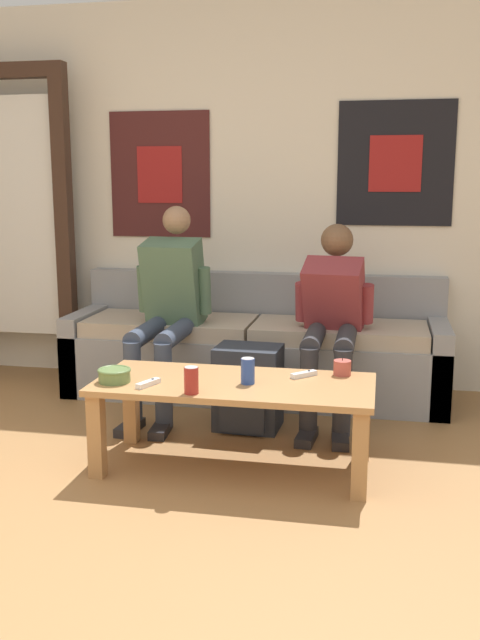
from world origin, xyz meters
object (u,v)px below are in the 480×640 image
Objects in this scene: person_seated_teen at (332,314)px; drink_can_blue at (248,371)px; couch at (256,352)px; game_controller_near_left at (304,374)px; ceramic_bowl at (114,374)px; drink_can_red at (191,380)px; pillar_candle at (342,368)px; game_controller_near_right at (148,383)px; backpack at (248,390)px; person_seated_adult at (168,303)px; coffee_table at (234,396)px.

person_seated_teen is 9.06× the size of drink_can_blue.
game_controller_near_left is (0.43, -1.08, 0.17)m from couch.
person_seated_teen reaches higher than ceramic_bowl.
drink_can_blue and drink_can_red have the same top height.
couch is at bearing 88.62° from drink_can_red.
pillar_candle is at bearing 17.54° from ceramic_bowl.
game_controller_near_left is 0.87× the size of game_controller_near_right.
game_controller_near_left is at bearing -159.42° from pillar_candle.
backpack is at bearing -83.57° from couch.
person_seated_adult is at bearing -178.08° from person_seated_teen.
pillar_candle is (1.06, 0.34, 0.00)m from ceramic_bowl.
backpack is at bearing -144.21° from person_seated_teen.
backpack is (-0.04, 0.56, -0.14)m from coffee_table.
couch is 1.24m from coffee_table.
coffee_table is 0.56m from pillar_candle.
couch reaches higher than drink_can_red.
person_seated_teen is at bearing 98.55° from pillar_candle.
game_controller_near_left is at bearing 23.13° from game_controller_near_right.
pillar_candle is (0.10, -0.67, -0.15)m from person_seated_teen.
person_seated_teen reaches higher than drink_can_red.
ceramic_bowl is 1.29× the size of drink_can_red.
backpack is at bearing 100.60° from drink_can_blue.
couch is 1.18m from game_controller_near_left.
coffee_table is 2.82× the size of backpack.
person_seated_adult is 1.04m from game_controller_near_right.
person_seated_adult is 0.75m from backpack.
pillar_candle is (0.62, -1.02, 0.19)m from couch.
game_controller_near_right is at bearing -100.89° from couch.
drink_can_red is at bearing -141.20° from game_controller_near_left.
couch reaches higher than backpack.
person_seated_teen is 0.69m from pillar_candle.
person_seated_teen is at bearing 83.62° from game_controller_near_left.
ceramic_bowl is (-0.45, -1.35, 0.19)m from couch.
drink_can_blue is at bearing -110.08° from person_seated_teen.
person_seated_adult is at bearing 112.00° from drink_can_red.
couch reaches higher than ceramic_bowl.
backpack is 0.82m from game_controller_near_right.
person_seated_adult reaches higher than drink_can_blue.
person_seated_adult reaches higher than drink_can_red.
backpack is 3.74× the size of game_controller_near_left.
pillar_candle is 0.70× the size of drink_can_blue.
person_seated_teen is 0.67m from backpack.
drink_can_red is (-0.11, -0.79, 0.27)m from backpack.
person_seated_adult is at bearing 91.50° from ceramic_bowl.
game_controller_near_left is at bearing 24.83° from coffee_table.
game_controller_near_left is (-0.08, -0.73, -0.17)m from person_seated_teen.
backpack is at bearing 82.06° from drink_can_red.
game_controller_near_left is (0.47, 0.38, -0.05)m from drink_can_red.
couch is 5.13× the size of backpack.
backpack is at bearing 147.19° from pillar_candle.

